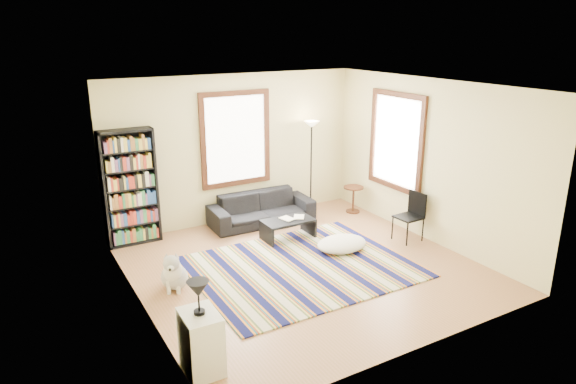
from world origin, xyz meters
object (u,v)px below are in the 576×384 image
side_table (353,199)px  folding_chair (408,217)px  sofa (262,209)px  coffee_table (288,229)px  dog (174,269)px  bookshelf (130,188)px  floor_cushion (342,244)px  white_cabinet (201,342)px  floor_lamp (311,167)px

side_table → folding_chair: 1.66m
sofa → folding_chair: bearing=-45.7°
coffee_table → dog: dog is taller
bookshelf → floor_cushion: (2.95, -2.08, -0.89)m
white_cabinet → dog: (0.33, 1.97, -0.05)m
floor_lamp → floor_cushion: bearing=-107.1°
floor_lamp → side_table: floor_lamp is taller
side_table → white_cabinet: bearing=-143.9°
sofa → bookshelf: 2.48m
sofa → floor_lamp: bearing=7.1°
bookshelf → side_table: size_ratio=3.70×
coffee_table → dog: 2.45m
folding_chair → floor_cushion: bearing=166.7°
floor_lamp → side_table: 1.09m
floor_cushion → bookshelf: bearing=144.8°
sofa → side_table: sofa is taller
floor_cushion → folding_chair: 1.31m
coffee_table → bookshelf: bearing=153.5°
bookshelf → floor_lamp: bookshelf is taller
floor_lamp → folding_chair: floor_lamp is taller
bookshelf → folding_chair: (4.20, -2.31, -0.57)m
floor_lamp → dog: size_ratio=3.15×
sofa → coffee_table: 0.94m
sofa → floor_lamp: 1.34m
coffee_table → floor_lamp: (1.13, 1.03, 0.75)m
side_table → white_cabinet: (-4.50, -3.28, 0.08)m
coffee_table → floor_cushion: 1.03m
sofa → floor_cushion: bearing=-69.8°
white_cabinet → dog: bearing=81.8°
bookshelf → sofa: bearing=-6.5°
side_table → sofa: bearing=168.5°
bookshelf → coffee_table: bearing=-26.5°
floor_cushion → side_table: bearing=47.6°
coffee_table → white_cabinet: (-2.66, -2.73, 0.17)m
coffee_table → folding_chair: size_ratio=1.05×
coffee_table → side_table: 1.93m
sofa → floor_cushion: (0.59, -1.81, -0.18)m
folding_chair → dog: (-4.12, 0.34, -0.13)m
floor_lamp → bookshelf: bearing=177.2°
coffee_table → side_table: side_table is taller
folding_chair → white_cabinet: folding_chair is taller
sofa → white_cabinet: white_cabinet is taller
side_table → dog: 4.37m
side_table → floor_cushion: bearing=-132.4°
sofa → floor_cushion: 1.91m
side_table → folding_chair: folding_chair is taller
white_cabinet → coffee_table: bearing=47.3°
folding_chair → side_table: bearing=85.3°
sofa → floor_lamp: size_ratio=1.07×
coffee_table → folding_chair: bearing=-31.6°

